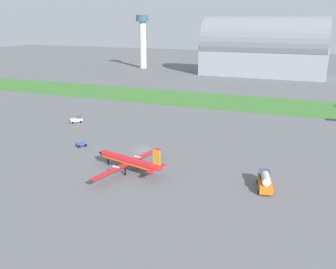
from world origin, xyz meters
TOP-DOWN VIEW (x-y plane):
  - ground_plane at (0.00, 0.00)m, footprint 600.00×600.00m
  - grass_taxiway_strip at (0.00, 60.87)m, footprint 360.00×28.00m
  - airplane_foreground_turboprop at (2.64, -12.68)m, footprint 17.96×20.83m
  - pushback_tug_near_gate at (-29.85, 15.02)m, footprint 3.78×3.85m
  - fuel_truck_midfield at (30.41, -10.65)m, footprint 3.62×6.84m
  - baggage_cart_by_runway at (-15.88, -3.05)m, footprint 2.85×2.95m
  - hangar_distant at (11.86, 136.32)m, footprint 68.48×26.95m
  - control_tower at (-65.51, 141.70)m, footprint 8.00×8.00m

SIDE VIEW (x-z plane):
  - ground_plane at x=0.00m, z-range 0.00..0.00m
  - grass_taxiway_strip at x=0.00m, z-range 0.00..0.08m
  - baggage_cart_by_runway at x=-15.88m, z-range 0.12..1.02m
  - pushback_tug_near_gate at x=-29.85m, z-range -0.06..1.89m
  - fuel_truck_midfield at x=30.41m, z-range -0.06..3.23m
  - airplane_foreground_turboprop at x=2.64m, z-range -0.85..5.50m
  - hangar_distant at x=11.86m, z-range -1.10..31.53m
  - control_tower at x=-65.51m, z-range 3.19..36.86m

